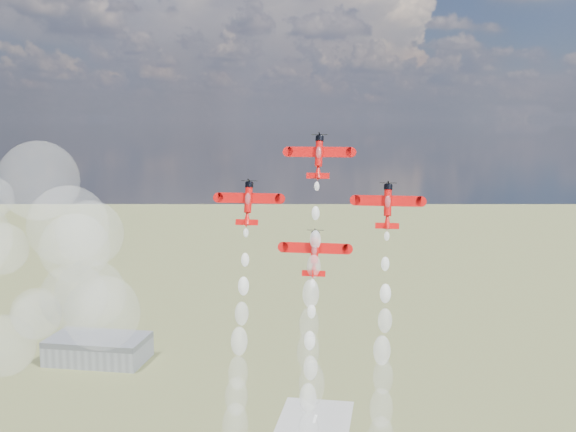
{
  "coord_description": "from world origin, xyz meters",
  "views": [
    {
      "loc": [
        32.74,
        -135.9,
        124.75
      ],
      "look_at": [
        10.08,
        0.31,
        104.92
      ],
      "focal_mm": 42.0,
      "sensor_mm": 36.0,
      "label": 1
    }
  ],
  "objects_px": {
    "hangar": "(98,349)",
    "plane_right": "(388,205)",
    "plane_left": "(248,202)",
    "plane_slot": "(315,252)",
    "plane_lead": "(319,156)"
  },
  "relations": [
    {
      "from": "hangar",
      "to": "plane_left",
      "type": "distance_m",
      "value": 239.49
    },
    {
      "from": "plane_right",
      "to": "plane_slot",
      "type": "bearing_deg",
      "value": -167.94
    },
    {
      "from": "plane_lead",
      "to": "plane_slot",
      "type": "xyz_separation_m",
      "value": [
        0.0,
        -6.16,
        -19.23
      ]
    },
    {
      "from": "plane_lead",
      "to": "plane_left",
      "type": "xyz_separation_m",
      "value": [
        -14.42,
        -3.08,
        -9.61
      ]
    },
    {
      "from": "hangar",
      "to": "plane_slot",
      "type": "distance_m",
      "value": 245.63
    },
    {
      "from": "plane_slot",
      "to": "plane_left",
      "type": "bearing_deg",
      "value": 167.94
    },
    {
      "from": "plane_left",
      "to": "plane_right",
      "type": "relative_size",
      "value": 1.0
    },
    {
      "from": "hangar",
      "to": "plane_right",
      "type": "height_order",
      "value": "plane_right"
    },
    {
      "from": "hangar",
      "to": "plane_lead",
      "type": "relative_size",
      "value": 3.77
    },
    {
      "from": "plane_left",
      "to": "plane_slot",
      "type": "bearing_deg",
      "value": -12.06
    },
    {
      "from": "plane_right",
      "to": "plane_lead",
      "type": "bearing_deg",
      "value": 167.94
    },
    {
      "from": "plane_left",
      "to": "plane_right",
      "type": "xyz_separation_m",
      "value": [
        28.85,
        0.0,
        0.0
      ]
    },
    {
      "from": "plane_lead",
      "to": "plane_left",
      "type": "bearing_deg",
      "value": -167.94
    },
    {
      "from": "plane_left",
      "to": "plane_right",
      "type": "height_order",
      "value": "same"
    },
    {
      "from": "hangar",
      "to": "plane_right",
      "type": "bearing_deg",
      "value": -50.06
    }
  ]
}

